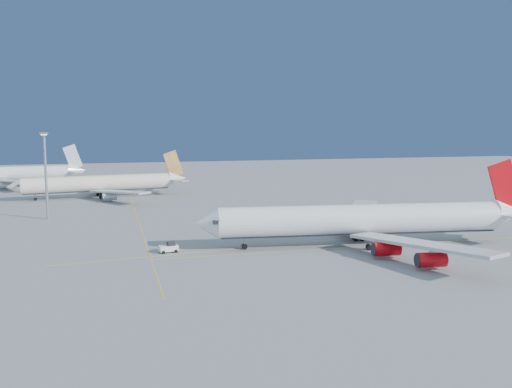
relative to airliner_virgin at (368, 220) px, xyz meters
name	(u,v)px	position (x,y,z in m)	size (l,w,h in m)	color
ground	(318,235)	(-6.53, 12.80, -5.56)	(500.00, 500.00, 0.00)	slate
taxiway_lines	(251,233)	(-21.24, 19.14, -5.55)	(118.86, 140.00, 0.02)	#E9B20C
airliner_virgin	(368,220)	(0.00, 0.00, 0.00)	(74.76, 66.79, 18.44)	white
airliner_etihad	(102,183)	(-56.12, 95.49, -0.64)	(61.84, 56.61, 16.16)	beige
airliner_third	(6,174)	(-94.39, 140.15, -0.41)	(63.50, 58.35, 17.02)	white
pushback_tug	(169,248)	(-42.47, 4.11, -4.57)	(4.08, 2.88, 2.14)	white
light_mast	(46,168)	(-70.40, 52.58, 8.43)	(2.05, 2.05, 23.70)	gray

